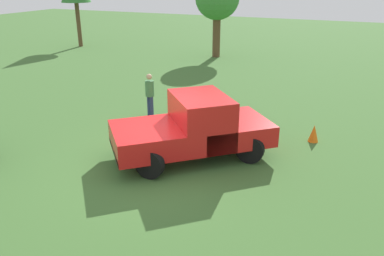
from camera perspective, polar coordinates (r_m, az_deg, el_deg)
The scene contains 4 objects.
ground_plane at distance 10.71m, azimuth -5.20°, elevation -5.79°, with size 80.00×80.00×0.00m, color #3D662D.
pickup_truck at distance 10.91m, azimuth 0.57°, elevation 0.26°, with size 4.61×4.42×1.82m.
person_bystander at distance 14.29m, azimuth -6.23°, elevation 5.16°, with size 0.44×0.44×1.60m.
traffic_cone at distance 12.75m, azimuth 17.47°, elevation -0.75°, with size 0.32×0.32×0.55m, color orange.
Camera 1 is at (4.71, -8.26, 4.92)m, focal length 36.27 mm.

